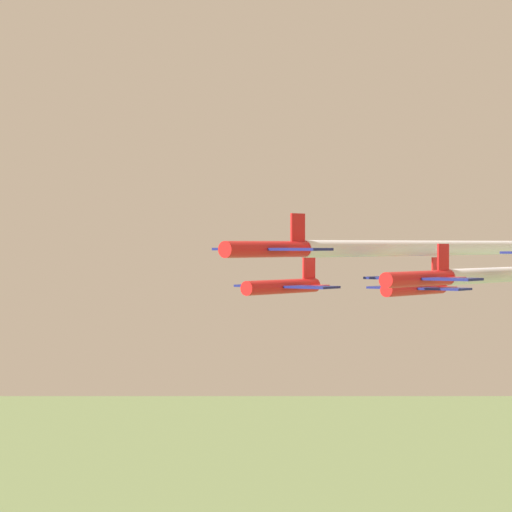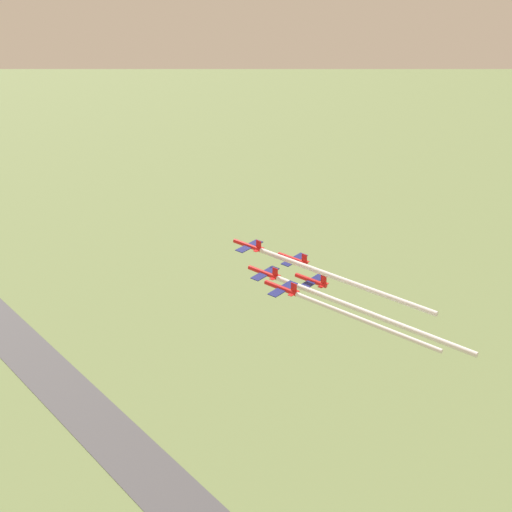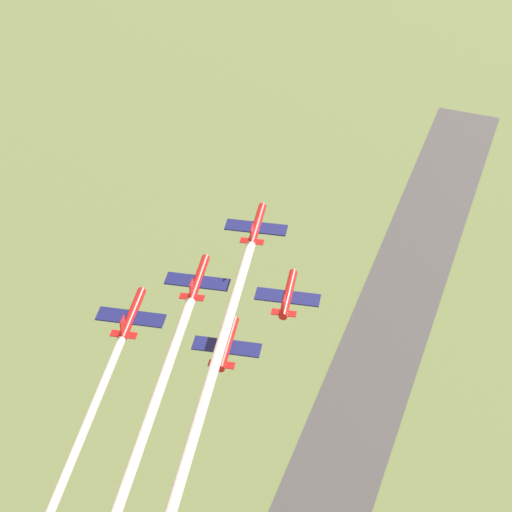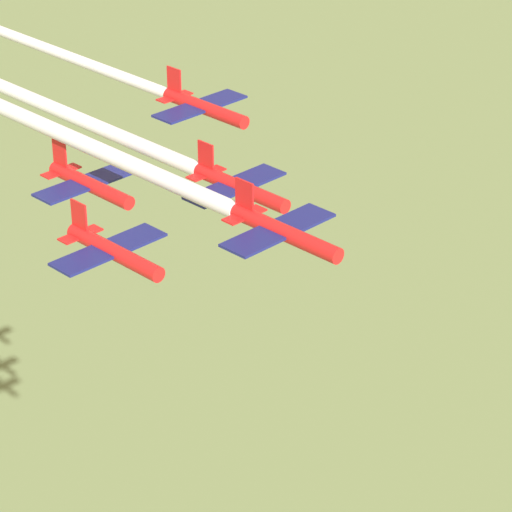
{
  "view_description": "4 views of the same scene",
  "coord_description": "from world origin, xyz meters",
  "px_view_note": "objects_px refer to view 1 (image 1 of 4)",
  "views": [
    {
      "loc": [
        103.02,
        -92.54,
        126.56
      ],
      "look_at": [
        26.01,
        -60.57,
        125.67
      ],
      "focal_mm": 85.0,
      "sensor_mm": 36.0,
      "label": 1
    },
    {
      "loc": [
        80.45,
        103.38,
        208.11
      ],
      "look_at": [
        24.0,
        -56.72,
        124.06
      ],
      "focal_mm": 50.0,
      "sensor_mm": 36.0,
      "label": 2
    },
    {
      "loc": [
        -48.46,
        25.84,
        210.81
      ],
      "look_at": [
        21.71,
        -55.09,
        125.09
      ],
      "focal_mm": 70.0,
      "sensor_mm": 36.0,
      "label": 3
    },
    {
      "loc": [
        5.64,
        -128.25,
        162.68
      ],
      "look_at": [
        23.55,
        -58.9,
        124.32
      ],
      "focal_mm": 85.0,
      "sensor_mm": 36.0,
      "label": 4
    }
  ],
  "objects_px": {
    "jet_2": "(284,286)",
    "jet_4": "(417,288)",
    "jet_0": "(269,249)",
    "jet_1": "(421,278)"
  },
  "relations": [
    {
      "from": "jet_2",
      "to": "jet_4",
      "type": "distance_m",
      "value": 12.2
    },
    {
      "from": "jet_0",
      "to": "jet_2",
      "type": "bearing_deg",
      "value": -59.53
    },
    {
      "from": "jet_1",
      "to": "jet_0",
      "type": "bearing_deg",
      "value": 59.53
    },
    {
      "from": "jet_1",
      "to": "jet_2",
      "type": "bearing_deg",
      "value": -0.0
    },
    {
      "from": "jet_1",
      "to": "jet_2",
      "type": "xyz_separation_m",
      "value": [
        -10.63,
        -6.31,
        -0.85
      ]
    },
    {
      "from": "jet_1",
      "to": "jet_2",
      "type": "distance_m",
      "value": 12.39
    },
    {
      "from": "jet_4",
      "to": "jet_0",
      "type": "bearing_deg",
      "value": 90.0
    },
    {
      "from": "jet_0",
      "to": "jet_1",
      "type": "relative_size",
      "value": 1.0
    },
    {
      "from": "jet_2",
      "to": "jet_1",
      "type": "bearing_deg",
      "value": 180.0
    },
    {
      "from": "jet_0",
      "to": "jet_2",
      "type": "relative_size",
      "value": 1.0
    }
  ]
}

